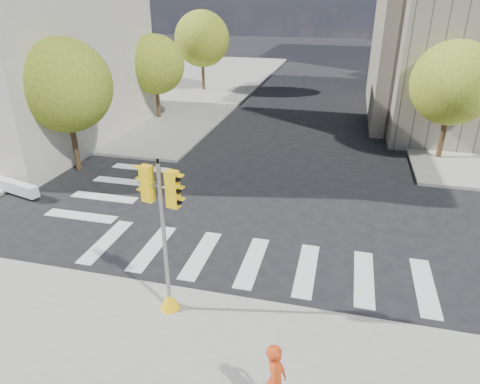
# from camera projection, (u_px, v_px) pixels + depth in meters

# --- Properties ---
(ground) EXTENTS (160.00, 160.00, 0.00)m
(ground) POSITION_uv_depth(u_px,v_px,m) (266.00, 233.00, 15.96)
(ground) COLOR black
(ground) RESTS_ON ground
(sidewalk_far_left) EXTENTS (28.00, 40.00, 0.15)m
(sidewalk_far_left) POSITION_uv_depth(u_px,v_px,m) (121.00, 81.00, 43.23)
(sidewalk_far_left) COLOR gray
(sidewalk_far_left) RESTS_ON ground
(tree_lw_near) EXTENTS (4.40, 4.40, 6.41)m
(tree_lw_near) POSITION_uv_depth(u_px,v_px,m) (65.00, 86.00, 20.03)
(tree_lw_near) COLOR #382616
(tree_lw_near) RESTS_ON ground
(tree_lw_mid) EXTENTS (4.00, 4.00, 5.77)m
(tree_lw_mid) POSITION_uv_depth(u_px,v_px,m) (155.00, 65.00, 29.02)
(tree_lw_mid) COLOR #382616
(tree_lw_mid) RESTS_ON ground
(tree_lw_far) EXTENTS (4.80, 4.80, 6.95)m
(tree_lw_far) POSITION_uv_depth(u_px,v_px,m) (202.00, 39.00, 37.49)
(tree_lw_far) COLOR #382616
(tree_lw_far) RESTS_ON ground
(tree_re_near) EXTENTS (4.20, 4.20, 6.16)m
(tree_re_near) POSITION_uv_depth(u_px,v_px,m) (453.00, 83.00, 21.40)
(tree_re_near) COLOR #382616
(tree_re_near) RESTS_ON ground
(tree_re_mid) EXTENTS (4.60, 4.60, 6.66)m
(tree_re_mid) POSITION_uv_depth(u_px,v_px,m) (423.00, 50.00, 31.83)
(tree_re_mid) COLOR #382616
(tree_re_mid) RESTS_ON ground
(tree_re_far) EXTENTS (4.00, 4.00, 5.88)m
(tree_re_far) POSITION_uv_depth(u_px,v_px,m) (406.00, 41.00, 42.59)
(tree_re_far) COLOR #382616
(tree_re_far) RESTS_ON ground
(lamp_near) EXTENTS (0.35, 0.18, 8.11)m
(lamp_near) POSITION_uv_depth(u_px,v_px,m) (451.00, 62.00, 24.59)
(lamp_near) COLOR black
(lamp_near) RESTS_ON sidewalk_far_right
(lamp_far) EXTENTS (0.35, 0.18, 8.11)m
(lamp_far) POSITION_uv_depth(u_px,v_px,m) (420.00, 39.00, 36.90)
(lamp_far) COLOR black
(lamp_far) RESTS_ON sidewalk_far_right
(traffic_signal) EXTENTS (1.08, 0.56, 4.42)m
(traffic_signal) POSITION_uv_depth(u_px,v_px,m) (165.00, 251.00, 11.16)
(traffic_signal) COLOR yellow
(traffic_signal) RESTS_ON sidewalk_near
(photographer) EXTENTS (0.47, 0.68, 1.78)m
(photographer) POSITION_uv_depth(u_px,v_px,m) (275.00, 380.00, 8.61)
(photographer) COLOR red
(photographer) RESTS_ON sidewalk_near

